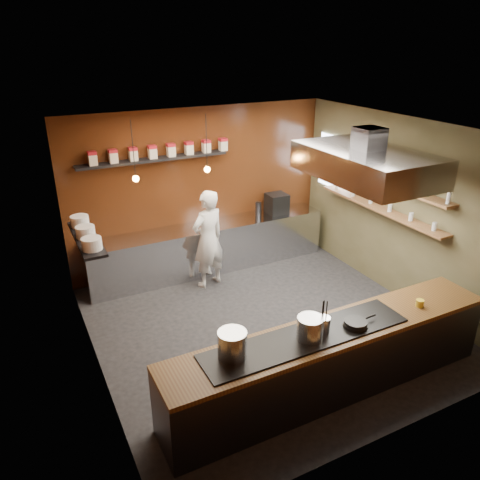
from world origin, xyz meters
TOP-DOWN VIEW (x-y plane):
  - floor at (0.00, 0.00)m, footprint 5.00×5.00m
  - back_wall at (0.00, 2.50)m, footprint 5.00×0.00m
  - left_wall at (-2.50, 0.00)m, footprint 0.00×5.00m
  - right_wall at (2.50, 0.00)m, footprint 0.00×5.00m
  - ceiling at (0.00, 0.00)m, footprint 5.00×5.00m
  - window_pane at (2.45, 1.70)m, footprint 0.00×1.00m
  - prep_counter at (0.00, 2.17)m, footprint 4.60×0.65m
  - pass_counter at (-0.00, -1.60)m, footprint 4.40×0.72m
  - tin_shelf at (-0.90, 2.36)m, footprint 2.60×0.26m
  - plate_shelf at (-2.34, 1.00)m, footprint 0.30×1.40m
  - bottle_shelf_upper at (2.34, 0.30)m, footprint 0.26×2.80m
  - bottle_shelf_lower at (2.34, 0.30)m, footprint 0.26×2.80m
  - extractor_hood at (1.30, -0.40)m, footprint 1.20×2.00m
  - pendant_left at (-1.40, 1.70)m, footprint 0.10×0.10m
  - pendant_right at (-0.20, 1.70)m, footprint 0.10×0.10m
  - storage_tins at (-0.75, 2.36)m, footprint 2.43×0.13m
  - plate_stacks at (-2.34, 1.00)m, footprint 0.26×1.16m
  - bottles at (2.34, 0.30)m, footprint 0.06×2.66m
  - wine_glasses at (2.34, 0.30)m, footprint 0.07×2.37m
  - stockpot_large at (-1.33, -1.54)m, footprint 0.40×0.40m
  - stockpot_small at (-0.41, -1.65)m, footprint 0.35×0.35m
  - utensil_crock at (-0.18, -1.61)m, footprint 0.18×0.18m
  - frying_pan at (0.24, -1.69)m, footprint 0.47×0.30m
  - butter_jar at (1.29, -1.69)m, footprint 0.14×0.14m
  - espresso_machine at (1.47, 2.18)m, footprint 0.40×0.38m
  - chef at (-0.26, 1.62)m, footprint 0.74×0.58m

SIDE VIEW (x-z plane):
  - floor at x=0.00m, z-range 0.00..0.00m
  - prep_counter at x=0.00m, z-range 0.00..0.90m
  - pass_counter at x=0.00m, z-range 0.00..0.94m
  - chef at x=-0.26m, z-range 0.00..1.77m
  - butter_jar at x=1.29m, z-range 0.92..1.01m
  - frying_pan at x=0.24m, z-range 0.94..1.01m
  - utensil_crock at x=-0.18m, z-range 0.94..1.14m
  - stockpot_small at x=-0.41m, z-range 0.94..1.22m
  - espresso_machine at x=1.47m, z-range 0.90..1.29m
  - stockpot_large at x=-1.33m, z-range 0.94..1.25m
  - bottle_shelf_lower at x=2.34m, z-range 1.43..1.47m
  - back_wall at x=0.00m, z-range -1.00..4.00m
  - left_wall at x=-2.50m, z-range -1.00..4.00m
  - right_wall at x=2.50m, z-range -1.00..4.00m
  - wine_glasses at x=2.34m, z-range 1.47..1.60m
  - plate_shelf at x=-2.34m, z-range 1.53..1.57m
  - plate_stacks at x=-2.34m, z-range 1.57..1.73m
  - window_pane at x=2.45m, z-range 1.40..2.40m
  - bottle_shelf_upper at x=2.34m, z-range 1.90..1.94m
  - bottles at x=2.34m, z-range 1.94..2.18m
  - pendant_left at x=-1.40m, z-range 1.68..2.63m
  - pendant_right at x=-0.20m, z-range 1.68..2.63m
  - tin_shelf at x=-0.90m, z-range 2.18..2.22m
  - storage_tins at x=-0.75m, z-range 2.22..2.44m
  - extractor_hood at x=1.30m, z-range 2.15..2.87m
  - ceiling at x=0.00m, z-range 3.00..3.00m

